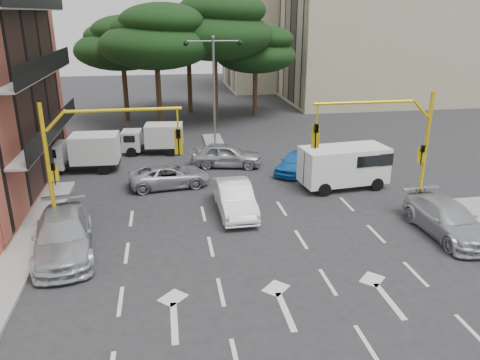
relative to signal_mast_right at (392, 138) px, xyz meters
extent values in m
plane|color=#28282B|center=(-6.80, -1.99, -3.88)|extent=(120.00, 120.00, 0.00)
cube|color=gray|center=(-6.80, 14.01, -3.81)|extent=(1.40, 6.00, 0.15)
cube|color=black|center=(-17.24, 6.01, 2.12)|extent=(0.12, 14.72, 11.20)
cube|color=tan|center=(13.20, 30.01, 5.12)|extent=(20.00, 12.00, 18.00)
cube|color=black|center=(3.14, 30.01, 4.62)|extent=(0.12, 11.04, 16.20)
cube|color=tan|center=(6.20, 42.01, 4.12)|extent=(16.00, 12.00, 16.00)
cube|color=black|center=(-1.86, 42.01, 3.62)|extent=(0.12, 11.04, 14.20)
cylinder|color=#382616|center=(-10.80, 20.01, -1.41)|extent=(0.44, 0.44, 4.95)
ellipsoid|color=black|center=(-10.80, 20.01, 3.05)|extent=(9.15, 9.15, 3.87)
ellipsoid|color=black|center=(-10.20, 19.61, 4.92)|extent=(6.86, 6.86, 2.86)
ellipsoid|color=black|center=(-11.30, 20.31, 4.37)|extent=(6.07, 6.07, 2.64)
cylinder|color=#382616|center=(-5.80, 22.01, -1.18)|extent=(0.44, 0.44, 5.40)
ellipsoid|color=black|center=(-5.80, 22.01, 3.68)|extent=(9.98, 9.98, 4.22)
ellipsoid|color=black|center=(-5.20, 21.61, 5.72)|extent=(7.49, 7.49, 3.12)
ellipsoid|color=black|center=(-6.30, 22.31, 5.12)|extent=(6.62, 6.62, 2.88)
cylinder|color=#382616|center=(-13.80, 24.01, -1.63)|extent=(0.44, 0.44, 4.50)
ellipsoid|color=black|center=(-13.80, 24.01, 2.42)|extent=(8.32, 8.32, 3.52)
ellipsoid|color=black|center=(-13.20, 23.61, 4.12)|extent=(6.24, 6.24, 2.60)
ellipsoid|color=black|center=(-14.30, 24.31, 3.62)|extent=(5.52, 5.52, 2.40)
cylinder|color=#382616|center=(-1.80, 24.01, -1.86)|extent=(0.44, 0.44, 4.05)
ellipsoid|color=black|center=(-1.80, 24.01, 1.79)|extent=(7.49, 7.49, 3.17)
ellipsoid|color=black|center=(-1.20, 23.61, 3.32)|extent=(5.62, 5.62, 2.34)
ellipsoid|color=black|center=(-2.30, 24.31, 2.87)|extent=(4.97, 4.97, 2.16)
cylinder|color=#382616|center=(-7.80, 27.01, -1.41)|extent=(0.44, 0.44, 4.95)
ellipsoid|color=black|center=(-7.80, 27.01, 3.05)|extent=(9.15, 9.15, 3.87)
ellipsoid|color=black|center=(-7.20, 26.61, 4.92)|extent=(6.86, 6.86, 2.86)
ellipsoid|color=black|center=(-8.30, 27.31, 4.37)|extent=(6.07, 6.07, 2.64)
cylinder|color=yellow|center=(1.80, 0.01, -0.88)|extent=(0.18, 0.18, 6.00)
cylinder|color=yellow|center=(1.25, 0.01, 1.37)|extent=(0.95, 0.14, 0.95)
cylinder|color=yellow|center=(-1.50, 0.01, 1.72)|extent=(4.80, 0.14, 0.14)
cylinder|color=yellow|center=(-3.70, 0.01, 1.27)|extent=(0.08, 0.08, 0.90)
imported|color=black|center=(-3.70, 0.01, 0.22)|extent=(0.20, 0.24, 1.20)
cube|color=yellow|center=(-3.70, 0.09, 0.22)|extent=(0.36, 0.06, 1.10)
imported|color=black|center=(1.58, -0.14, -0.88)|extent=(0.16, 0.20, 1.00)
cube|color=yellow|center=(1.58, -0.04, -0.88)|extent=(0.35, 0.08, 0.70)
cylinder|color=yellow|center=(-15.40, 0.01, -0.88)|extent=(0.18, 0.18, 6.00)
cylinder|color=yellow|center=(-14.85, 0.01, 1.37)|extent=(0.95, 0.14, 0.95)
cylinder|color=yellow|center=(-12.10, 0.01, 1.72)|extent=(4.80, 0.14, 0.14)
cylinder|color=yellow|center=(-9.90, 0.01, 1.27)|extent=(0.08, 0.08, 0.90)
imported|color=black|center=(-9.90, 0.01, 0.22)|extent=(0.20, 0.24, 1.20)
cube|color=yellow|center=(-9.90, 0.09, 0.22)|extent=(0.36, 0.06, 1.10)
imported|color=black|center=(-15.18, -0.14, -0.88)|extent=(0.16, 0.20, 1.00)
cube|color=yellow|center=(-15.18, -0.04, -0.88)|extent=(0.35, 0.08, 0.70)
cylinder|color=slate|center=(-6.80, 14.01, 0.02)|extent=(0.16, 0.16, 7.50)
cylinder|color=slate|center=(-7.70, 14.01, 3.67)|extent=(1.80, 0.10, 0.10)
sphere|color=black|center=(-8.70, 14.01, 3.52)|extent=(0.36, 0.36, 0.36)
cylinder|color=slate|center=(-5.90, 14.01, 3.67)|extent=(1.80, 0.10, 0.10)
sphere|color=black|center=(-4.90, 14.01, 3.52)|extent=(0.36, 0.36, 0.36)
sphere|color=slate|center=(-6.80, 14.01, 3.92)|extent=(0.24, 0.24, 0.24)
imported|color=white|center=(-7.24, 1.41, -3.11)|extent=(1.72, 4.70, 1.54)
imported|color=blue|center=(-2.55, 6.94, -3.22)|extent=(3.64, 4.06, 1.33)
imported|color=#AFB3B8|center=(-14.80, -1.60, -3.07)|extent=(3.09, 5.88, 1.62)
imported|color=#ACADB4|center=(-10.34, 5.71, -3.24)|extent=(4.83, 2.67, 1.28)
imported|color=#A3A7AB|center=(-6.64, 8.89, -3.11)|extent=(4.80, 2.70, 1.54)
imported|color=#AAAEB3|center=(1.76, -2.54, -3.14)|extent=(2.21, 5.18, 1.49)
camera|label=1|loc=(-10.46, -19.79, 5.52)|focal=35.00mm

